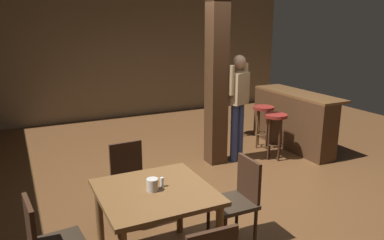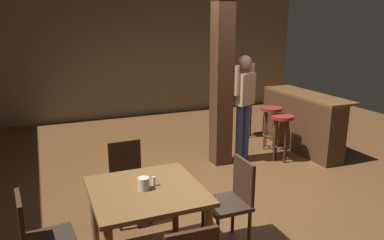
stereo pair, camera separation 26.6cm
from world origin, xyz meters
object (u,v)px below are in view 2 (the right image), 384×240
at_px(salt_shaker, 154,181).
at_px(standing_person, 244,101).
at_px(chair_west, 39,238).
at_px(napkin_cup, 144,184).
at_px(dining_table, 147,201).
at_px(bar_stool_far, 246,107).
at_px(bar_counter, 301,122).
at_px(bar_stool_near, 282,127).
at_px(bar_stool_mid, 271,118).
at_px(chair_east, 233,198).
at_px(chair_north, 128,177).

bearing_deg(salt_shaker, standing_person, 43.48).
bearing_deg(chair_west, standing_person, 33.34).
bearing_deg(chair_west, napkin_cup, 1.47).
distance_m(dining_table, standing_person, 2.97).
relative_size(dining_table, bar_stool_far, 1.25).
height_order(bar_counter, bar_stool_far, bar_counter).
relative_size(bar_stool_near, bar_stool_far, 0.96).
bearing_deg(bar_stool_mid, standing_person, -155.91).
distance_m(chair_east, bar_stool_near, 2.58).
bearing_deg(chair_north, salt_shaker, -87.02).
relative_size(dining_table, chair_west, 1.12).
xyz_separation_m(dining_table, bar_counter, (3.40, 2.12, -0.13)).
xyz_separation_m(napkin_cup, bar_counter, (3.42, 2.12, -0.31)).
relative_size(chair_east, standing_person, 0.52).
bearing_deg(salt_shaker, chair_north, 92.98).
relative_size(napkin_cup, bar_stool_mid, 0.15).
height_order(salt_shaker, bar_stool_mid, salt_shaker).
xyz_separation_m(standing_person, bar_stool_far, (0.74, 1.16, -0.40)).
distance_m(chair_west, standing_person, 3.73).
xyz_separation_m(dining_table, chair_north, (0.04, 0.92, -0.14)).
distance_m(chair_north, standing_person, 2.43).
bearing_deg(standing_person, bar_counter, 5.25).
bearing_deg(dining_table, chair_north, 87.76).
xyz_separation_m(chair_west, bar_counter, (4.33, 2.14, 0.00)).
height_order(salt_shaker, bar_stool_near, salt_shaker).
height_order(dining_table, bar_counter, bar_counter).
relative_size(standing_person, bar_stool_far, 2.17).
xyz_separation_m(chair_west, bar_stool_mid, (3.85, 2.37, 0.07)).
relative_size(chair_north, chair_west, 1.00).
distance_m(salt_shaker, bar_stool_mid, 3.67).
distance_m(bar_stool_near, bar_stool_mid, 0.59).
height_order(dining_table, standing_person, standing_person).
xyz_separation_m(chair_north, bar_counter, (3.36, 1.19, 0.00)).
distance_m(dining_table, napkin_cup, 0.18).
xyz_separation_m(salt_shaker, bar_stool_mid, (2.84, 2.31, -0.23)).
relative_size(standing_person, bar_stool_near, 2.25).
xyz_separation_m(chair_west, napkin_cup, (0.90, 0.02, 0.31)).
distance_m(chair_east, salt_shaker, 0.87).
bearing_deg(bar_stool_near, dining_table, -147.10).
height_order(chair_west, standing_person, standing_person).
distance_m(bar_counter, bar_stool_near, 0.74).
bearing_deg(napkin_cup, standing_person, 42.62).
height_order(standing_person, bar_stool_far, standing_person).
bearing_deg(salt_shaker, bar_stool_mid, 39.11).
relative_size(chair_east, bar_stool_near, 1.16).
bearing_deg(chair_east, dining_table, 179.70).
bearing_deg(bar_stool_far, chair_east, -122.31).
bearing_deg(standing_person, napkin_cup, -137.38).
bearing_deg(bar_stool_near, chair_east, -136.17).
height_order(standing_person, bar_stool_mid, standing_person).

